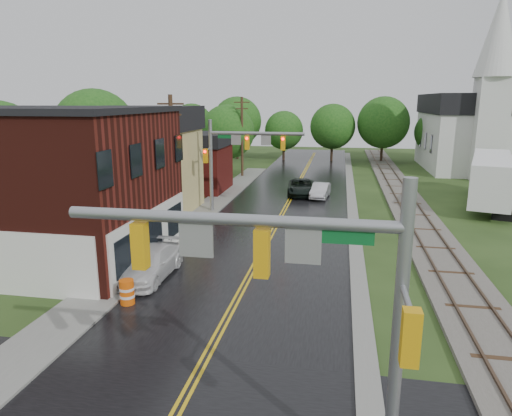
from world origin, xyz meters
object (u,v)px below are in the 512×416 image
(brick_building, at_px, (30,184))
(sedan_silver, at_px, (320,191))
(tree_left_c, at_px, (170,139))
(pickup_white, at_px, (150,264))
(traffic_signal_near, at_px, (297,279))
(construction_barrel, at_px, (127,292))
(utility_pole_b, at_px, (173,160))
(traffic_signal_far, at_px, (238,149))
(tree_left_e, at_px, (229,133))
(utility_pole_c, at_px, (242,136))
(tree_left_a, at_px, (0,150))
(semi_trailer, at_px, (491,177))
(church, at_px, (472,123))
(tree_left_b, at_px, (96,133))
(suv_dark, at_px, (301,187))

(brick_building, distance_m, sedan_silver, 24.37)
(tree_left_c, bearing_deg, pickup_white, -71.37)
(traffic_signal_near, xyz_separation_m, construction_barrel, (-8.03, 8.00, -4.42))
(brick_building, relative_size, utility_pole_b, 1.59)
(traffic_signal_far, xyz_separation_m, tree_left_e, (-5.38, 18.90, -0.16))
(utility_pole_c, distance_m, construction_barrel, 34.33)
(traffic_signal_far, height_order, tree_left_a, tree_left_a)
(traffic_signal_near, relative_size, sedan_silver, 1.82)
(pickup_white, distance_m, semi_trailer, 29.58)
(church, distance_m, tree_left_c, 36.59)
(semi_trailer, bearing_deg, tree_left_b, -177.57)
(pickup_white, relative_size, semi_trailer, 0.37)
(semi_trailer, bearing_deg, pickup_white, -136.57)
(construction_barrel, bearing_deg, suv_dark, 77.77)
(traffic_signal_near, xyz_separation_m, utility_pole_c, (-10.27, 42.00, -0.25))
(tree_left_c, relative_size, construction_barrel, 6.91)
(sedan_silver, bearing_deg, utility_pole_c, 138.61)
(tree_left_b, height_order, tree_left_c, tree_left_b)
(tree_left_e, distance_m, sedan_silver, 17.18)
(tree_left_e, xyz_separation_m, pickup_white, (4.05, -32.84, -4.08))
(traffic_signal_far, xyz_separation_m, suv_dark, (4.27, 7.74, -4.24))
(traffic_signal_near, relative_size, traffic_signal_far, 1.00)
(traffic_signal_far, distance_m, tree_left_e, 19.65)
(traffic_signal_near, xyz_separation_m, sedan_silver, (-0.85, 31.80, -4.30))
(utility_pole_c, height_order, tree_left_b, tree_left_b)
(tree_left_a, bearing_deg, construction_barrel, -37.90)
(tree_left_e, bearing_deg, construction_barrel, -83.19)
(traffic_signal_far, height_order, construction_barrel, traffic_signal_far)
(pickup_white, bearing_deg, traffic_signal_near, -52.48)
(utility_pole_c, relative_size, tree_left_c, 1.18)
(brick_building, distance_m, utility_pole_c, 29.56)
(traffic_signal_near, distance_m, utility_pole_c, 43.24)
(traffic_signal_near, bearing_deg, tree_left_a, 139.53)
(tree_left_b, xyz_separation_m, suv_dark, (18.65, 2.84, -4.98))
(suv_dark, bearing_deg, traffic_signal_far, -123.51)
(brick_building, height_order, semi_trailer, brick_building)
(traffic_signal_far, bearing_deg, church, 48.73)
(tree_left_e, bearing_deg, utility_pole_b, -85.10)
(utility_pole_b, relative_size, tree_left_c, 1.18)
(church, xyz_separation_m, utility_pole_c, (-26.80, -9.74, -1.11))
(utility_pole_b, xyz_separation_m, pickup_white, (2.00, -8.94, -3.99))
(tree_left_b, relative_size, suv_dark, 1.84)
(traffic_signal_near, relative_size, suv_dark, 1.39)
(tree_left_c, distance_m, suv_dark, 15.98)
(construction_barrel, bearing_deg, tree_left_e, 96.81)
(pickup_white, bearing_deg, sedan_silver, 71.04)
(utility_pole_b, xyz_separation_m, tree_left_e, (-2.05, 23.90, 0.09))
(traffic_signal_far, bearing_deg, utility_pole_c, 101.09)
(church, height_order, tree_left_e, church)
(traffic_signal_near, distance_m, tree_left_a, 30.66)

